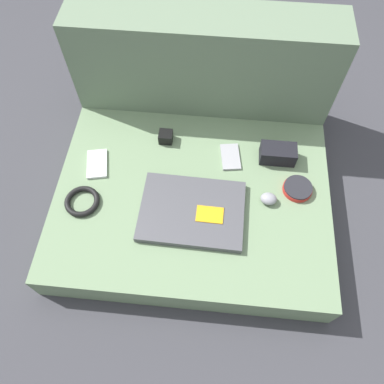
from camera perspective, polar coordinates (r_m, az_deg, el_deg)
ground_plane at (r=1.42m, az=0.00°, el=-2.98°), size 8.00×8.00×0.00m
couch_seat at (r=1.36m, az=0.00°, el=-1.76°), size 0.96×0.72×0.13m
couch_backrest at (r=1.50m, az=1.78°, el=17.43°), size 0.96×0.20×0.50m
laptop at (r=1.26m, az=0.02°, el=-2.92°), size 0.35×0.26×0.03m
computer_mouse at (r=1.30m, az=11.60°, el=-1.12°), size 0.06×0.05×0.03m
speaker_puck at (r=1.36m, az=15.81°, el=0.52°), size 0.10×0.10×0.02m
phone_silver at (r=1.39m, az=5.87°, el=5.35°), size 0.08×0.12×0.01m
phone_black at (r=1.41m, az=-14.26°, el=4.18°), size 0.09×0.13×0.01m
camera_pouch at (r=1.40m, az=12.95°, el=5.73°), size 0.13×0.07×0.06m
charger_brick at (r=1.43m, az=-4.02°, el=8.40°), size 0.05×0.05×0.04m
cable_coil at (r=1.34m, az=-16.40°, el=-1.37°), size 0.12×0.12×0.02m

